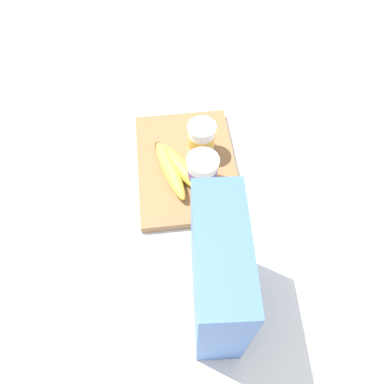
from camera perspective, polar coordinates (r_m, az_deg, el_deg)
The scene contains 6 objects.
ground_plane at distance 0.91m, azimuth -0.83°, elevation 3.58°, with size 2.40×2.40×0.00m, color silver.
cutting_board at distance 0.90m, azimuth -0.84°, elevation 3.99°, with size 0.32×0.23×0.02m, color olive.
cereal_box at distance 0.63m, azimuth 3.94°, elevation -12.76°, with size 0.21×0.08×0.27m, color #4770B7.
yogurt_cup_front at distance 0.88m, azimuth 1.44°, elevation 8.08°, with size 0.07×0.07×0.08m.
yogurt_cup_back at distance 0.82m, azimuth 1.59°, elevation 3.18°, with size 0.07×0.07×0.08m.
banana_bunch at distance 0.86m, azimuth -2.46°, elevation 3.55°, with size 0.18×0.13×0.04m.
Camera 1 is at (0.53, -0.05, 0.73)m, focal length 35.16 mm.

